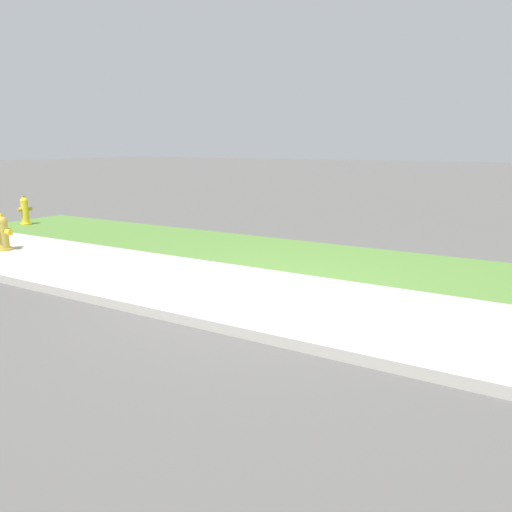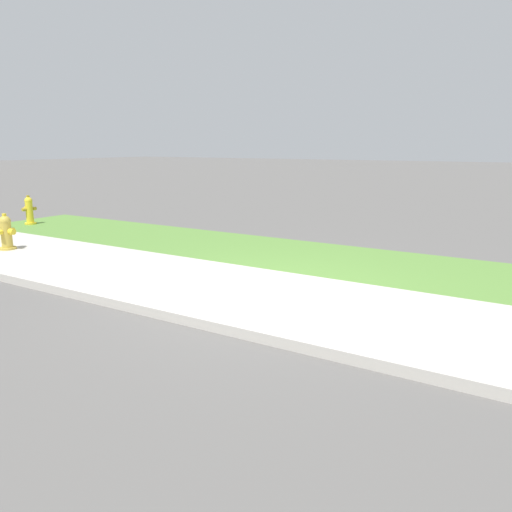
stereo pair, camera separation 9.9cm
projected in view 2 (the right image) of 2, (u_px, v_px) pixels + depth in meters
name	position (u px, v px, depth m)	size (l,w,h in m)	color
ground_plane	(258.00, 295.00, 6.78)	(120.00, 120.00, 0.00)	#5B5956
sidewalk_pavement	(258.00, 295.00, 6.78)	(18.00, 2.55, 0.01)	#BCB7AD
grass_verge	(333.00, 259.00, 8.91)	(18.00, 2.57, 0.01)	#568438
street_curb	(195.00, 320.00, 5.64)	(18.00, 0.16, 0.12)	#BCB7AD
fire_hydrant_far_end	(6.00, 233.00, 9.63)	(0.37, 0.39, 0.71)	gold
fire_hydrant_across_street	(29.00, 210.00, 12.73)	(0.34, 0.37, 0.75)	yellow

